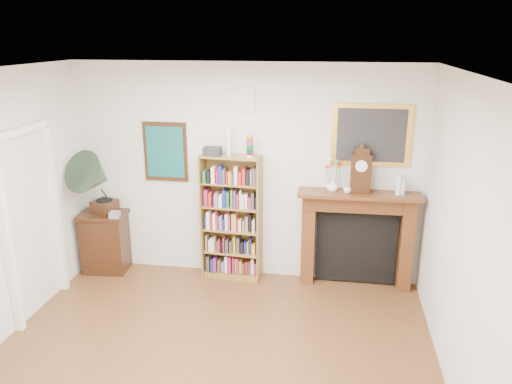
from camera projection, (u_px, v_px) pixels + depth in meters
The scene contains 15 objects.
room at pixel (190, 254), 4.06m from camera, with size 4.51×5.01×2.81m.
door_casing at pixel (31, 208), 5.57m from camera, with size 0.08×1.02×2.17m.
teal_poster at pixel (165, 152), 6.48m from camera, with size 0.58×0.04×0.78m.
small_picture at pixel (244, 99), 6.11m from camera, with size 0.26×0.04×0.30m.
gilt_painting at pixel (371, 135), 5.99m from camera, with size 0.95×0.04×0.75m.
bookshelf at pixel (231, 211), 6.44m from camera, with size 0.78×0.32×1.91m.
side_cabinet at pixel (106, 242), 6.78m from camera, with size 0.61×0.44×0.83m, color black.
fireplace at pixel (357, 230), 6.29m from camera, with size 1.51×0.39×1.27m.
gramophone at pixel (96, 179), 6.37m from camera, with size 0.72×0.82×0.91m.
cd_stack at pixel (115, 215), 6.48m from camera, with size 0.12×0.12×0.08m, color #A2A1AC.
mantel_clock at pixel (361, 171), 6.00m from camera, with size 0.25×0.15×0.56m.
flower_vase at pixel (332, 185), 6.11m from camera, with size 0.15×0.15×0.15m, color white.
teacup at pixel (347, 190), 6.06m from camera, with size 0.10×0.10×0.08m, color white.
bottle_left at pixel (399, 185), 5.97m from camera, with size 0.07×0.07×0.24m, color silver.
bottle_right at pixel (403, 187), 5.98m from camera, with size 0.06×0.06×0.20m, color silver.
Camera 1 is at (1.13, -3.59, 3.11)m, focal length 35.00 mm.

